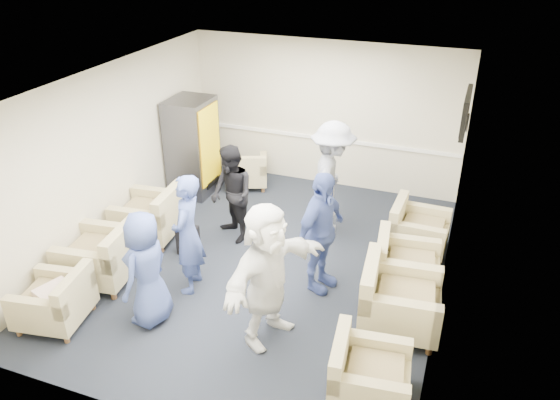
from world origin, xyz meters
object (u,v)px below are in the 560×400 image
(armchair_left_mid, at_px, (104,257))
(armchair_right_midfar, at_px, (403,268))
(person_back_right, at_px, (332,180))
(armchair_right_midnear, at_px, (395,302))
(person_mid_right, at_px, (320,233))
(vending_machine, at_px, (193,147))
(armchair_corner, at_px, (247,172))
(person_front_left, at_px, (146,269))
(person_front_right, at_px, (267,274))
(armchair_right_far, at_px, (416,230))
(armchair_right_near, at_px, (365,376))
(armchair_left_far, at_px, (152,217))
(person_mid_left, at_px, (188,234))
(person_back_left, at_px, (232,194))
(armchair_left_near, at_px, (57,302))

(armchair_left_mid, relative_size, armchair_right_midfar, 1.09)
(armchair_right_midfar, bearing_deg, person_back_right, 43.24)
(armchair_right_midnear, height_order, person_mid_right, person_mid_right)
(armchair_right_midnear, bearing_deg, vending_machine, 53.17)
(armchair_corner, relative_size, person_back_right, 0.52)
(person_front_left, distance_m, person_front_right, 1.51)
(person_back_right, height_order, person_front_right, person_back_right)
(armchair_corner, height_order, vending_machine, vending_machine)
(armchair_right_far, height_order, person_front_left, person_front_left)
(armchair_right_near, relative_size, armchair_corner, 0.91)
(person_mid_right, bearing_deg, armchair_left_mid, 124.49)
(armchair_right_near, relative_size, person_back_right, 0.47)
(armchair_left_far, bearing_deg, armchair_right_midnear, 73.15)
(armchair_right_near, height_order, person_front_left, person_front_left)
(armchair_right_near, xyz_separation_m, person_front_right, (-1.31, 0.57, 0.58))
(armchair_left_mid, height_order, armchair_right_midnear, armchair_right_midnear)
(person_mid_left, bearing_deg, person_front_right, 56.33)
(person_mid_left, distance_m, person_back_left, 1.39)
(armchair_right_midnear, height_order, person_mid_left, person_mid_left)
(armchair_left_mid, distance_m, person_back_right, 3.54)
(armchair_right_near, bearing_deg, armchair_corner, 30.25)
(armchair_left_far, xyz_separation_m, armchair_right_midfar, (3.92, -0.00, -0.02))
(armchair_right_far, relative_size, person_front_right, 0.47)
(armchair_left_mid, bearing_deg, armchair_right_near, 70.70)
(armchair_left_near, xyz_separation_m, person_front_left, (1.05, 0.46, 0.44))
(armchair_left_mid, distance_m, person_mid_right, 3.02)
(armchair_right_midnear, xyz_separation_m, person_front_left, (-2.89, -0.92, 0.38))
(vending_machine, bearing_deg, person_front_right, -49.90)
(armchair_right_far, distance_m, person_mid_right, 1.89)
(person_mid_left, height_order, person_back_right, person_back_right)
(armchair_corner, height_order, person_back_left, person_back_left)
(armchair_left_far, height_order, person_back_left, person_back_left)
(person_mid_left, bearing_deg, armchair_right_midnear, 81.63)
(person_mid_left, bearing_deg, person_front_left, -22.17)
(vending_machine, height_order, person_front_right, person_front_right)
(armchair_right_midnear, bearing_deg, armchair_right_near, 170.64)
(armchair_left_mid, xyz_separation_m, person_front_right, (2.55, -0.29, 0.53))
(armchair_right_near, relative_size, armchair_right_far, 1.04)
(armchair_right_near, xyz_separation_m, armchair_right_midnear, (0.09, 1.27, 0.06))
(armchair_right_midnear, bearing_deg, person_mid_right, 61.75)
(armchair_right_midnear, relative_size, person_back_right, 0.55)
(armchair_right_midnear, bearing_deg, armchair_corner, 42.02)
(armchair_corner, height_order, person_front_right, person_front_right)
(armchair_left_mid, xyz_separation_m, person_back_left, (1.21, 1.64, 0.41))
(armchair_right_midfar, relative_size, person_back_left, 0.61)
(person_front_left, bearing_deg, armchair_right_midnear, 111.37)
(armchair_right_near, relative_size, person_front_left, 0.58)
(person_front_right, bearing_deg, armchair_left_far, 77.84)
(person_back_right, xyz_separation_m, person_mid_right, (0.26, -1.48, -0.07))
(vending_machine, relative_size, person_front_left, 1.16)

